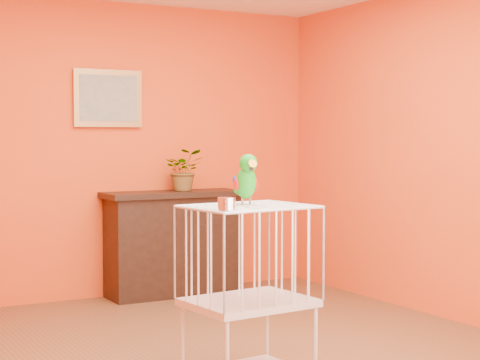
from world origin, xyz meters
TOP-DOWN VIEW (x-y plane):
  - ground at (0.00, 0.00)m, footprint 4.50×4.50m
  - room_shell at (0.00, 0.00)m, footprint 4.50×4.50m
  - console_cabinet at (0.53, 2.03)m, footprint 1.25×0.45m
  - potted_plant at (0.64, 2.07)m, footprint 0.45×0.47m
  - framed_picture at (0.00, 2.22)m, footprint 0.62×0.04m
  - birdcage at (-0.19, -0.60)m, footprint 0.71×0.57m
  - feed_cup at (-0.44, -0.81)m, footprint 0.09×0.09m
  - parrot at (-0.17, -0.54)m, footprint 0.15×0.26m

SIDE VIEW (x-z plane):
  - ground at x=0.00m, z-range 0.00..0.00m
  - console_cabinet at x=0.53m, z-range 0.00..0.93m
  - birdcage at x=-0.19m, z-range 0.02..1.04m
  - feed_cup at x=-0.44m, z-range 1.03..1.09m
  - potted_plant at x=0.64m, z-range 0.93..1.22m
  - parrot at x=-0.17m, z-range 1.03..1.32m
  - room_shell at x=0.00m, z-range -0.67..3.83m
  - framed_picture at x=0.00m, z-range 1.50..2.00m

